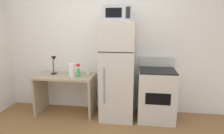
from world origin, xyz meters
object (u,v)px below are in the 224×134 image
desk (66,87)px  spray_bottle (79,72)px  paper_towel_roll (72,70)px  coffee_mug (88,72)px  refrigerator (118,71)px  oven_range (156,94)px  desk_lamp (54,62)px  microwave (118,13)px

desk → spray_bottle: (0.29, -0.08, 0.33)m
paper_towel_roll → coffee_mug: bearing=25.8°
desk → coffee_mug: coffee_mug is taller
refrigerator → oven_range: 0.81m
desk_lamp → coffee_mug: bearing=3.7°
desk → refrigerator: refrigerator is taller
microwave → oven_range: microwave is taller
refrigerator → oven_range: bearing=1.4°
desk → paper_towel_roll: size_ratio=4.58×
desk → paper_towel_roll: (0.15, -0.04, 0.35)m
desk → refrigerator: (1.01, -0.04, 0.36)m
spray_bottle → microwave: bearing=1.9°
coffee_mug → microwave: 1.24m
spray_bottle → paper_towel_roll: size_ratio=1.04×
paper_towel_roll → refrigerator: refrigerator is taller
desk_lamp → oven_range: (1.94, -0.07, -0.52)m
desk → refrigerator: 1.07m
microwave → coffee_mug: bearing=165.5°
desk → microwave: bearing=-3.3°
microwave → refrigerator: bearing=90.3°
desk_lamp → spray_bottle: bearing=-14.2°
desk → spray_bottle: 0.45m
spray_bottle → paper_towel_roll: bearing=162.3°
desk_lamp → paper_towel_roll: size_ratio=1.47×
oven_range → spray_bottle: bearing=-177.5°
spray_bottle → desk_lamp: bearing=165.8°
desk_lamp → spray_bottle: desk_lamp is taller
coffee_mug → refrigerator: refrigerator is taller
coffee_mug → microwave: microwave is taller
refrigerator → coffee_mug: bearing=167.5°
oven_range → refrigerator: bearing=-178.6°
desk → microwave: microwave is taller
paper_towel_roll → coffee_mug: paper_towel_roll is taller
spray_bottle → microwave: 1.26m
spray_bottle → microwave: size_ratio=0.54×
desk → desk_lamp: 0.53m
desk → paper_towel_roll: paper_towel_roll is taller
coffee_mug → paper_towel_roll: bearing=-154.2°
desk → microwave: (1.01, -0.06, 1.36)m
desk_lamp → refrigerator: 1.25m
microwave → paper_towel_roll: bearing=178.6°
spray_bottle → oven_range: 1.47m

